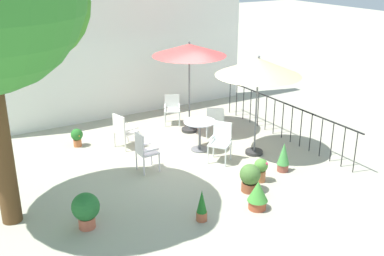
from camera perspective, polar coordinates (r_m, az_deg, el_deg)
ground_plane at (r=11.35m, az=-0.74°, el=-4.07°), size 60.00×60.00×0.00m
villa_facade at (r=14.14m, az=-9.12°, el=11.39°), size 8.54×0.30×5.05m
terrace_railing at (r=12.75m, az=11.10°, el=1.67°), size 0.03×5.33×1.01m
patio_umbrella_0 at (r=11.16m, az=8.14°, el=7.33°), size 2.05×2.05×2.50m
patio_umbrella_1 at (r=12.57m, az=-0.34°, el=9.44°), size 2.00×2.00×2.55m
cafe_table_0 at (r=11.78m, az=0.96°, el=-0.23°), size 0.82×0.82×0.78m
patio_chair_0 at (r=13.68m, az=-2.46°, el=2.54°), size 0.62×0.62×0.84m
patio_chair_1 at (r=11.19m, az=3.55°, el=-1.40°), size 0.64×0.65×0.97m
patio_chair_2 at (r=12.60m, az=2.87°, el=1.04°), size 0.67×0.68×0.89m
patio_chair_3 at (r=10.68m, az=-5.89°, el=-2.64°), size 0.44×0.44×0.96m
patio_chair_4 at (r=12.04m, az=-8.44°, el=-0.15°), size 0.58×0.60×0.92m
potted_plant_0 at (r=8.84m, az=1.20°, el=-9.54°), size 0.21×0.21×0.64m
potted_plant_1 at (r=9.30m, az=8.06°, el=-8.07°), size 0.41×0.41×0.60m
potted_plant_2 at (r=9.93m, az=7.12°, el=-6.01°), size 0.44×0.44×0.61m
potted_plant_3 at (r=8.80m, az=-12.86°, el=-9.61°), size 0.53×0.52×0.70m
potted_plant_4 at (r=12.46m, az=-13.92°, el=-0.99°), size 0.31×0.33×0.48m
potted_plant_5 at (r=10.37m, az=8.45°, el=-4.95°), size 0.30×0.30×0.54m
potted_plant_6 at (r=10.91m, az=11.15°, el=-3.49°), size 0.28×0.28×0.70m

